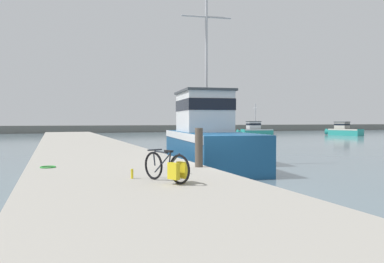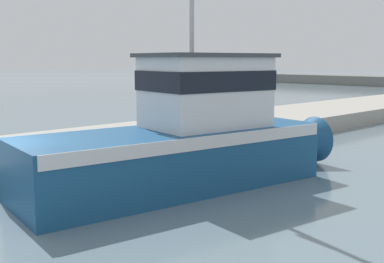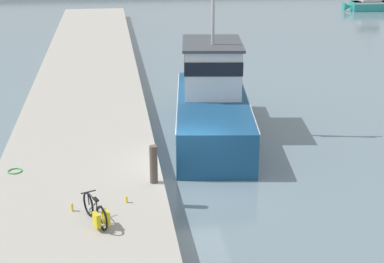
% 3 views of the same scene
% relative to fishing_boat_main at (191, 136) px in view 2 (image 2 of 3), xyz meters
% --- Properties ---
extents(fishing_boat_main, '(4.18, 10.98, 8.97)m').
position_rel_fishing_boat_main_xyz_m(fishing_boat_main, '(0.00, 0.00, 0.00)').
color(fishing_boat_main, navy).
rests_on(fishing_boat_main, ground_plane).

